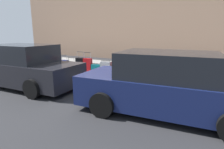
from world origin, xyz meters
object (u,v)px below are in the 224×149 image
suitcase_red_8 (88,66)px  parked_car_charcoal_1 (23,67)px  suitcase_teal_7 (96,70)px  suitcase_olive_10 (72,67)px  suitcase_navy_11 (65,66)px  parking_meter (218,65)px  suitcase_navy_4 (127,70)px  parked_car_navy_0 (167,85)px  fire_hydrant (54,62)px  suitcase_black_9 (81,66)px  suitcase_teal_0 (176,78)px  suitcase_maroon_5 (117,69)px  bollard_post (42,62)px  suitcase_silver_6 (106,69)px  suitcase_olive_3 (138,73)px  suitcase_red_1 (162,74)px  suitcase_black_2 (149,75)px

suitcase_red_8 → parked_car_charcoal_1: (1.40, 2.39, 0.24)m
suitcase_teal_7 → suitcase_olive_10: size_ratio=0.75×
suitcase_navy_11 → parking_meter: parking_meter is taller
suitcase_navy_4 → parked_car_navy_0: size_ratio=0.23×
fire_hydrant → suitcase_olive_10: bearing=176.6°
suitcase_red_8 → suitcase_black_9: bearing=-7.3°
suitcase_teal_0 → suitcase_teal_7: 3.54m
suitcase_maroon_5 → suitcase_red_8: size_ratio=0.94×
parked_car_navy_0 → bollard_post: bearing=-17.9°
suitcase_maroon_5 → suitcase_silver_6: bearing=10.1°
suitcase_teal_7 → suitcase_red_8: (0.48, 0.00, 0.13)m
suitcase_navy_11 → suitcase_olive_3: bearing=-178.3°
suitcase_red_1 → suitcase_navy_4: (1.50, -0.06, 0.03)m
suitcase_silver_6 → bollard_post: bollard_post is taller
fire_hydrant → bollard_post: fire_hydrant is taller
suitcase_black_9 → fire_hydrant: (1.68, 0.06, 0.06)m
suitcase_navy_4 → parked_car_charcoal_1: (3.38, 2.42, 0.23)m
bollard_post → suitcase_maroon_5: bearing=-177.4°
suitcase_olive_3 → suitcase_navy_11: bearing=1.7°
suitcase_black_2 → suitcase_maroon_5: suitcase_maroon_5 is taller
suitcase_red_8 → parking_meter: bearing=-177.3°
suitcase_red_1 → parked_car_navy_0: bearing=104.6°
suitcase_teal_7 → fire_hydrant: bearing=0.1°
suitcase_teal_7 → suitcase_red_8: suitcase_red_8 is taller
suitcase_black_2 → fire_hydrant: size_ratio=1.04×
fire_hydrant → parked_car_navy_0: bearing=159.1°
suitcase_teal_0 → fire_hydrant: size_ratio=0.90×
suitcase_teal_0 → suitcase_navy_4: (2.03, -0.07, 0.12)m
suitcase_black_2 → suitcase_black_9: size_ratio=0.83×
suitcase_navy_11 → suitcase_red_1: bearing=-179.6°
parking_meter → suitcase_navy_4: bearing=3.8°
suitcase_red_1 → suitcase_navy_11: suitcase_red_1 is taller
suitcase_black_2 → suitcase_black_9: (3.42, -0.00, 0.10)m
suitcase_olive_3 → suitcase_olive_10: bearing=2.0°
suitcase_black_9 → suitcase_olive_10: suitcase_black_9 is taller
suitcase_red_8 → suitcase_olive_10: 0.93m
suitcase_black_2 → parked_car_charcoal_1: (4.35, 2.44, 0.35)m
bollard_post → parking_meter: (-8.15, -0.40, 0.43)m
suitcase_teal_0 → suitcase_olive_3: 1.56m
suitcase_navy_4 → suitcase_red_8: 1.99m
suitcase_olive_3 → suitcase_navy_11: size_ratio=0.76×
fire_hydrant → parked_car_charcoal_1: bearing=107.4°
fire_hydrant → parking_meter: 7.49m
suitcase_red_1 → suitcase_olive_3: 1.03m
suitcase_olive_3 → suitcase_navy_11: (3.81, 0.12, -0.00)m
suitcase_olive_10 → parking_meter: (-6.25, -0.32, 0.55)m
suitcase_red_1 → suitcase_black_2: (0.53, -0.09, -0.09)m
suitcase_silver_6 → suitcase_teal_7: size_ratio=1.30×
suitcase_red_8 → bollard_post: (2.82, 0.15, 0.01)m
suitcase_maroon_5 → suitcase_navy_11: bearing=2.4°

